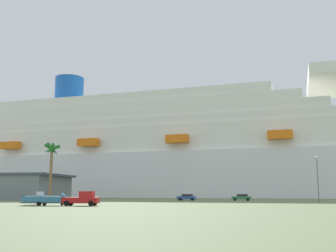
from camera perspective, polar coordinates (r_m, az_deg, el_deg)
name	(u,v)px	position (r m, az deg, el deg)	size (l,w,h in m)	color
ground_plane	(162,200)	(114.84, -0.87, -10.19)	(600.00, 600.00, 0.00)	#66754C
cruise_ship	(151,156)	(166.52, -2.32, -4.14)	(297.93, 63.99, 58.95)	white
pickup_truck	(82,199)	(64.78, -11.87, -9.89)	(5.79, 2.78, 2.20)	red
small_boat_on_trailer	(49,199)	(66.48, -16.25, -9.77)	(8.59, 2.88, 2.15)	#595960
palm_tree	(52,154)	(89.78, -15.87, -3.82)	(3.55, 3.50, 12.33)	brown
street_lamp	(317,173)	(87.38, 20.05, -6.10)	(0.56, 0.56, 9.25)	slate
parked_car_blue_suv	(187,197)	(103.53, 2.62, -9.84)	(4.67, 2.31, 1.58)	#264C99
parked_car_green_wagon	(241,197)	(101.50, 10.18, -9.72)	(4.66, 2.35, 1.58)	#2D723F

